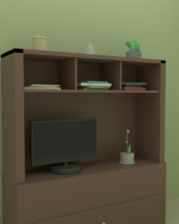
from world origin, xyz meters
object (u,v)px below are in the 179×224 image
object	(u,v)px
media_console	(89,179)
ceramic_vase	(40,45)
magazine_stack_centre	(128,87)
magazine_stack_right	(39,88)
magazine_stack_left	(91,86)
tv_monitor	(66,150)
potted_succulent	(133,51)
potted_orchid	(127,158)
diffuser_bottle	(90,52)

from	to	relation	value
media_console	ceramic_vase	size ratio (longest dim) A/B	12.51
magazine_stack_centre	magazine_stack_right	world-z (taller)	magazine_stack_centre
magazine_stack_left	magazine_stack_right	distance (m)	0.44
tv_monitor	magazine_stack_left	distance (m)	0.56
magazine_stack_right	ceramic_vase	world-z (taller)	ceramic_vase
magazine_stack_centre	potted_succulent	world-z (taller)	potted_succulent
potted_orchid	diffuser_bottle	bearing A→B (deg)	177.26
potted_succulent	magazine_stack_left	bearing A→B (deg)	-178.42
magazine_stack_left	potted_succulent	world-z (taller)	potted_succulent
potted_orchid	potted_succulent	world-z (taller)	potted_succulent
potted_orchid	media_console	bearing A→B (deg)	175.09
magazine_stack_right	diffuser_bottle	world-z (taller)	diffuser_bottle
diffuser_bottle	magazine_stack_centre	bearing A→B (deg)	7.70
tv_monitor	magazine_stack_right	xyz separation A→B (m)	(-0.21, 0.03, 0.49)
potted_orchid	tv_monitor	bearing A→B (deg)	179.84
magazine_stack_left	media_console	bearing A→B (deg)	82.48
potted_succulent	ceramic_vase	size ratio (longest dim) A/B	1.80
media_console	diffuser_bottle	world-z (taller)	diffuser_bottle
media_console	tv_monitor	size ratio (longest dim) A/B	2.58
diffuser_bottle	ceramic_vase	size ratio (longest dim) A/B	2.31
media_console	magazine_stack_centre	size ratio (longest dim) A/B	4.43
diffuser_bottle	media_console	bearing A→B (deg)	90.00
potted_orchid	ceramic_vase	world-z (taller)	ceramic_vase
media_console	magazine_stack_right	xyz separation A→B (m)	(-0.45, 0.00, 0.77)
media_console	magazine_stack_left	distance (m)	0.79
magazine_stack_left	magazine_stack_right	xyz separation A→B (m)	(-0.44, 0.04, -0.02)
magazine_stack_right	potted_succulent	size ratio (longest dim) A/B	1.37
media_console	potted_succulent	size ratio (longest dim) A/B	6.96
potted_orchid	magazine_stack_right	xyz separation A→B (m)	(-0.83, 0.03, 0.62)
magazine_stack_centre	ceramic_vase	distance (m)	0.94
potted_succulent	media_console	bearing A→B (deg)	176.54
diffuser_bottle	potted_orchid	bearing A→B (deg)	-2.74
tv_monitor	magazine_stack_centre	size ratio (longest dim) A/B	1.72
tv_monitor	magazine_stack_centre	bearing A→B (deg)	6.44
ceramic_vase	magazine_stack_centre	bearing A→B (deg)	4.96
magazine_stack_left	magazine_stack_right	bearing A→B (deg)	174.81
media_console	magazine_stack_right	bearing A→B (deg)	179.95
magazine_stack_left	magazine_stack_centre	world-z (taller)	magazine_stack_centre
potted_orchid	diffuser_bottle	world-z (taller)	diffuser_bottle
media_console	tv_monitor	world-z (taller)	media_console
magazine_stack_right	diffuser_bottle	distance (m)	0.54
magazine_stack_right	diffuser_bottle	size ratio (longest dim) A/B	1.07
tv_monitor	magazine_stack_right	distance (m)	0.54
tv_monitor	magazine_stack_left	size ratio (longest dim) A/B	2.05
potted_orchid	magazine_stack_left	bearing A→B (deg)	-178.99
magazine_stack_left	magazine_stack_centre	bearing A→B (deg)	10.74
magazine_stack_right	ceramic_vase	size ratio (longest dim) A/B	2.46
potted_orchid	diffuser_bottle	distance (m)	1.00
magazine_stack_right	potted_orchid	bearing A→B (deg)	-2.30
potted_succulent	ceramic_vase	world-z (taller)	potted_succulent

